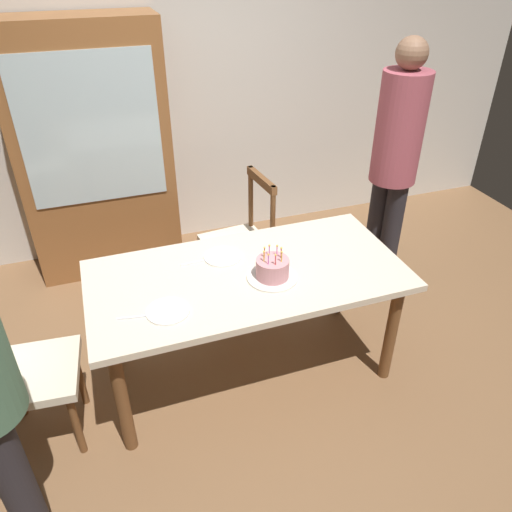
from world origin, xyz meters
The scene contains 12 objects.
ground centered at (0.00, 0.00, 0.00)m, with size 6.40×6.40×0.00m, color brown.
back_wall centered at (0.00, 1.85, 1.30)m, with size 6.40×0.10×2.60m, color beige.
dining_table centered at (0.00, 0.00, 0.65)m, with size 1.76×0.87×0.74m.
birthday_cake centered at (0.11, -0.09, 0.80)m, with size 0.28×0.28×0.19m.
plate_near_celebrant centered at (-0.48, -0.20, 0.75)m, with size 0.22×0.22×0.01m, color white.
plate_far_side centered at (-0.09, 0.20, 0.75)m, with size 0.22×0.22×0.01m, color white.
fork_near_celebrant centered at (-0.64, -0.18, 0.74)m, with size 0.18×0.02×0.01m, color silver.
fork_far_side centered at (-0.25, 0.20, 0.74)m, with size 0.18×0.02×0.01m, color silver.
chair_spindle_back centered at (0.19, 0.76, 0.46)m, with size 0.48×0.48×0.95m.
chair_upholstered centered at (-1.27, -0.09, 0.53)m, with size 0.48×0.48×0.95m.
person_guest centered at (1.25, 0.55, 1.05)m, with size 0.32×0.32×1.82m.
china_cabinet centered at (-0.68, 1.56, 0.95)m, with size 1.10×0.45×1.90m.
Camera 1 is at (-0.70, -2.15, 2.32)m, focal length 34.64 mm.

